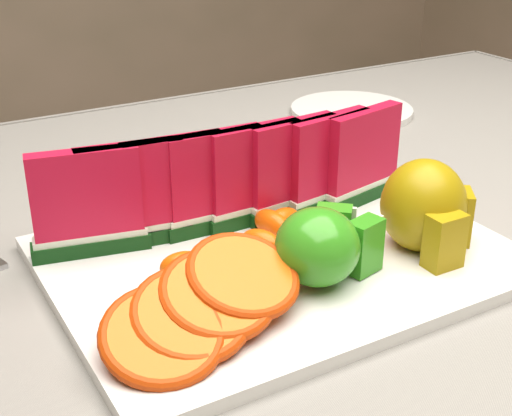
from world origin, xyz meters
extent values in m
cube|color=#45281C|center=(0.00, 0.00, 0.73)|extent=(1.40, 0.90, 0.03)
cube|color=#45281C|center=(0.64, 0.39, 0.36)|extent=(0.06, 0.06, 0.72)
cube|color=gray|center=(0.00, 0.00, 0.75)|extent=(1.52, 1.02, 0.01)
cube|color=gray|center=(0.00, 0.51, 0.66)|extent=(1.52, 0.01, 0.20)
cube|color=silver|center=(-0.04, -0.03, 0.76)|extent=(0.40, 0.30, 0.01)
ellipsoid|color=#458D1F|center=(-0.04, -0.09, 0.80)|extent=(0.08, 0.08, 0.07)
cube|color=#458D1F|center=(0.01, -0.09, 0.80)|extent=(0.03, 0.03, 0.05)
cube|color=beige|center=(0.01, -0.09, 0.80)|extent=(0.03, 0.01, 0.05)
cube|color=#458D1F|center=(0.00, -0.06, 0.80)|extent=(0.04, 0.03, 0.05)
cube|color=beige|center=(0.01, -0.06, 0.80)|extent=(0.02, 0.02, 0.05)
ellipsoid|color=#B5961A|center=(0.08, -0.08, 0.81)|extent=(0.10, 0.10, 0.09)
cube|color=#B5961A|center=(0.07, -0.12, 0.79)|extent=(0.03, 0.02, 0.05)
cube|color=#B5961A|center=(0.12, -0.09, 0.79)|extent=(0.04, 0.04, 0.05)
cylinder|color=silver|center=(0.29, 0.30, 0.76)|extent=(0.24, 0.24, 0.01)
cube|color=#0D380E|center=(-0.18, 0.06, 0.78)|extent=(0.11, 0.04, 0.01)
cube|color=silver|center=(-0.18, 0.06, 0.79)|extent=(0.10, 0.04, 0.01)
cube|color=red|center=(-0.18, 0.06, 0.83)|extent=(0.10, 0.04, 0.08)
cube|color=#0D380E|center=(-0.14, 0.05, 0.78)|extent=(0.11, 0.04, 0.01)
cube|color=silver|center=(-0.14, 0.05, 0.79)|extent=(0.10, 0.03, 0.01)
cube|color=red|center=(-0.14, 0.05, 0.83)|extent=(0.10, 0.03, 0.08)
cube|color=#0D380E|center=(-0.10, 0.05, 0.78)|extent=(0.11, 0.03, 0.01)
cube|color=silver|center=(-0.10, 0.05, 0.79)|extent=(0.10, 0.03, 0.01)
cube|color=red|center=(-0.10, 0.05, 0.83)|extent=(0.10, 0.02, 0.08)
cube|color=#0D380E|center=(-0.06, 0.04, 0.78)|extent=(0.11, 0.02, 0.01)
cube|color=silver|center=(-0.06, 0.04, 0.79)|extent=(0.10, 0.02, 0.01)
cube|color=red|center=(-0.06, 0.04, 0.83)|extent=(0.10, 0.02, 0.08)
cube|color=#0D380E|center=(-0.02, 0.04, 0.78)|extent=(0.11, 0.02, 0.01)
cube|color=silver|center=(-0.02, 0.04, 0.79)|extent=(0.10, 0.02, 0.01)
cube|color=red|center=(-0.02, 0.04, 0.83)|extent=(0.10, 0.02, 0.08)
cube|color=#0D380E|center=(0.02, 0.03, 0.78)|extent=(0.11, 0.03, 0.01)
cube|color=silver|center=(0.02, 0.03, 0.79)|extent=(0.10, 0.03, 0.01)
cube|color=red|center=(0.02, 0.03, 0.83)|extent=(0.10, 0.02, 0.08)
cube|color=#0D380E|center=(0.06, 0.03, 0.78)|extent=(0.11, 0.04, 0.01)
cube|color=silver|center=(0.06, 0.03, 0.79)|extent=(0.10, 0.03, 0.01)
cube|color=red|center=(0.06, 0.03, 0.83)|extent=(0.10, 0.03, 0.08)
cube|color=#0D380E|center=(0.10, 0.03, 0.78)|extent=(0.11, 0.04, 0.01)
cube|color=silver|center=(0.10, 0.03, 0.79)|extent=(0.10, 0.04, 0.01)
cube|color=red|center=(0.10, 0.03, 0.83)|extent=(0.10, 0.04, 0.08)
cylinder|color=orange|center=(-0.19, -0.12, 0.79)|extent=(0.10, 0.09, 0.04)
torus|color=#B4340A|center=(-0.19, -0.12, 0.79)|extent=(0.11, 0.11, 0.04)
cylinder|color=orange|center=(-0.16, -0.11, 0.79)|extent=(0.09, 0.09, 0.04)
torus|color=#B4340A|center=(-0.16, -0.11, 0.79)|extent=(0.10, 0.10, 0.04)
cylinder|color=orange|center=(-0.14, -0.10, 0.80)|extent=(0.08, 0.08, 0.04)
torus|color=#B4340A|center=(-0.14, -0.10, 0.80)|extent=(0.09, 0.09, 0.04)
cylinder|color=orange|center=(-0.11, -0.09, 0.80)|extent=(0.09, 0.09, 0.04)
torus|color=#B4340A|center=(-0.11, -0.09, 0.80)|extent=(0.10, 0.10, 0.04)
cylinder|color=orange|center=(-0.14, 0.10, 0.78)|extent=(0.07, 0.07, 0.03)
torus|color=#B4340A|center=(-0.14, 0.10, 0.78)|extent=(0.08, 0.07, 0.03)
cylinder|color=orange|center=(-0.09, 0.10, 0.79)|extent=(0.07, 0.07, 0.03)
torus|color=#B4340A|center=(-0.09, 0.10, 0.79)|extent=(0.08, 0.08, 0.03)
cylinder|color=orange|center=(-0.04, 0.10, 0.79)|extent=(0.08, 0.08, 0.03)
torus|color=#B4340A|center=(-0.04, 0.10, 0.79)|extent=(0.09, 0.09, 0.03)
cylinder|color=orange|center=(0.01, 0.10, 0.79)|extent=(0.08, 0.08, 0.03)
torus|color=#B4340A|center=(0.01, 0.10, 0.79)|extent=(0.09, 0.09, 0.03)
cylinder|color=orange|center=(0.06, 0.10, 0.80)|extent=(0.09, 0.09, 0.03)
torus|color=#B4340A|center=(0.06, 0.10, 0.80)|extent=(0.10, 0.10, 0.03)
ellipsoid|color=orange|center=(-0.13, -0.03, 0.78)|extent=(0.05, 0.03, 0.03)
ellipsoid|color=orange|center=(-0.10, -0.02, 0.78)|extent=(0.05, 0.04, 0.03)
ellipsoid|color=orange|center=(-0.09, -0.03, 0.78)|extent=(0.04, 0.05, 0.03)
ellipsoid|color=orange|center=(-0.05, -0.03, 0.78)|extent=(0.04, 0.05, 0.03)
ellipsoid|color=orange|center=(-0.03, 0.00, 0.78)|extent=(0.03, 0.05, 0.03)
ellipsoid|color=orange|center=(-0.01, 0.00, 0.78)|extent=(0.05, 0.03, 0.03)
camera|label=1|loc=(-0.34, -0.51, 1.08)|focal=50.00mm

